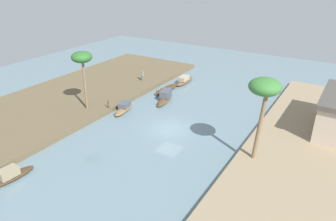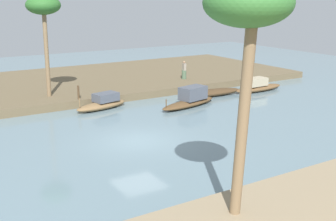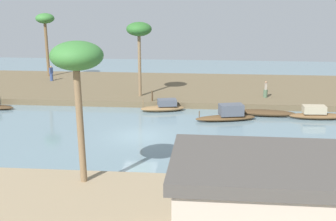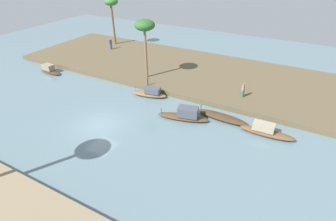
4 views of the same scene
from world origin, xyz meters
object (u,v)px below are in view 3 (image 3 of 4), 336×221
sampan_foreground (164,107)px  person_on_near_bank (266,91)px  sampan_midstream (264,113)px  person_by_mooring (51,74)px  mooring_post (152,96)px  palm_tree_right_tall (77,61)px  sampan_open_hull (228,115)px  palm_tree_left_far (45,22)px  palm_tree_left_near (139,31)px  sampan_with_tall_canopy (317,114)px  riverside_building (289,209)px

sampan_foreground → person_on_near_bank: size_ratio=2.63×
sampan_midstream → person_by_mooring: (22.12, -10.70, 0.99)m
mooring_post → palm_tree_right_tall: (1.41, 18.35, 5.98)m
sampan_foreground → person_by_mooring: 16.76m
sampan_open_hull → person_by_mooring: (18.98, -12.41, 0.75)m
sampan_open_hull → palm_tree_right_tall: size_ratio=0.69×
sampan_midstream → person_on_near_bank: person_on_near_bank is taller
person_by_mooring → palm_tree_left_far: 6.16m
palm_tree_left_near → palm_tree_right_tall: size_ratio=0.93×
sampan_midstream → palm_tree_right_tall: size_ratio=0.71×
person_on_near_bank → person_by_mooring: (22.69, -6.08, 0.10)m
sampan_with_tall_canopy → palm_tree_left_far: bearing=-28.6°
sampan_open_hull → sampan_with_tall_canopy: size_ratio=1.07×
sampan_open_hull → person_on_near_bank: person_on_near_bank is taller
sampan_open_hull → person_by_mooring: bearing=-46.9°
person_on_near_bank → palm_tree_left_far: size_ratio=0.21×
sampan_midstream → palm_tree_right_tall: 20.84m
sampan_with_tall_canopy → mooring_post: 14.32m
mooring_post → palm_tree_left_near: palm_tree_left_near is taller
sampan_open_hull → riverside_building: riverside_building is taller
sampan_midstream → mooring_post: (9.82, -2.14, 0.76)m
sampan_open_hull → sampan_midstream: (-3.14, -1.71, -0.24)m
palm_tree_left_far → palm_tree_right_tall: bearing=112.4°
sampan_open_hull → riverside_building: size_ratio=0.58×
sampan_foreground → palm_tree_left_near: palm_tree_left_near is taller
sampan_foreground → palm_tree_right_tall: size_ratio=0.55×
sampan_open_hull → palm_tree_left_far: bearing=-50.2°
sampan_foreground → palm_tree_left_far: size_ratio=0.56×
sampan_with_tall_canopy → sampan_foreground: sampan_with_tall_canopy is taller
palm_tree_left_near → palm_tree_right_tall: (-0.01, 20.35, 0.39)m
sampan_with_tall_canopy → palm_tree_right_tall: bearing=43.3°
sampan_open_hull → person_by_mooring: size_ratio=3.08×
palm_tree_left_near → person_by_mooring: bearing=-31.0°
riverside_building → palm_tree_left_near: bearing=-69.6°
sampan_open_hull → mooring_post: (6.68, -3.85, 0.52)m
palm_tree_left_far → sampan_open_hull: bearing=143.5°
person_on_near_bank → palm_tree_left_near: palm_tree_left_near is taller
person_on_near_bank → sampan_foreground: bearing=-60.9°
person_on_near_bank → riverside_building: (2.25, 27.01, 1.39)m
sampan_midstream → palm_tree_left_far: (23.33, -13.21, 6.48)m
sampan_with_tall_canopy → palm_tree_right_tall: palm_tree_right_tall is taller
sampan_open_hull → palm_tree_left_near: bearing=-49.6°
palm_tree_left_far → sampan_foreground: bearing=139.8°
sampan_with_tall_canopy → riverside_building: (5.90, 21.81, 2.13)m
person_by_mooring → mooring_post: person_by_mooring is taller
sampan_midstream → mooring_post: size_ratio=5.51×
sampan_open_hull → palm_tree_right_tall: (8.09, 14.49, 6.50)m
sampan_with_tall_canopy → sampan_midstream: bearing=-9.9°
mooring_post → sampan_midstream: bearing=167.7°
sampan_open_hull → sampan_foreground: sampan_open_hull is taller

